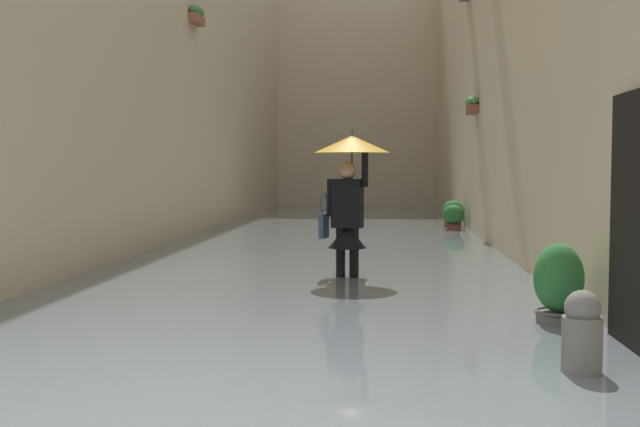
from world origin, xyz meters
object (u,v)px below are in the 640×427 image
(person_wading, at_px, (349,180))
(mooring_bollard, at_px, (582,346))
(potted_plant_mid_left, at_px, (453,216))
(potted_plant_near_left, at_px, (558,292))
(potted_plant_far_left, at_px, (453,218))

(person_wading, height_order, mooring_bollard, person_wading)
(person_wading, relative_size, mooring_bollard, 2.73)
(mooring_bollard, bearing_deg, potted_plant_mid_left, -91.43)
(person_wading, relative_size, potted_plant_mid_left, 2.51)
(person_wading, xyz_separation_m, potted_plant_near_left, (-2.02, 2.75, -0.97))
(person_wading, distance_m, potted_plant_near_left, 3.55)
(person_wading, height_order, potted_plant_near_left, person_wading)
(mooring_bollard, bearing_deg, potted_plant_near_left, -97.57)
(potted_plant_near_left, bearing_deg, mooring_bollard, 82.43)
(potted_plant_far_left, xyz_separation_m, mooring_bollard, (0.27, 12.52, -0.07))
(person_wading, bearing_deg, potted_plant_near_left, 126.34)
(potted_plant_far_left, bearing_deg, potted_plant_mid_left, -94.17)
(potted_plant_mid_left, relative_size, potted_plant_near_left, 0.91)
(potted_plant_near_left, bearing_deg, potted_plant_far_left, -90.19)
(potted_plant_mid_left, bearing_deg, person_wading, 76.63)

